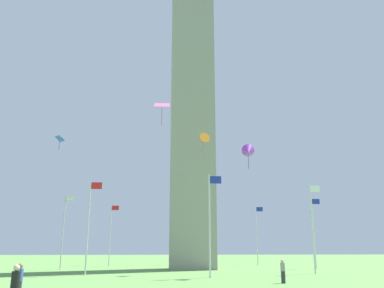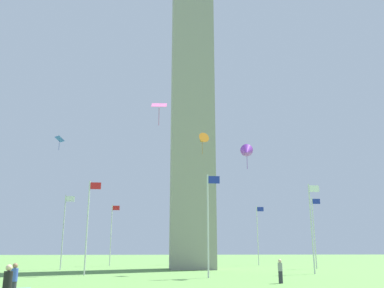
{
  "view_description": "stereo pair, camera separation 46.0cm",
  "coord_description": "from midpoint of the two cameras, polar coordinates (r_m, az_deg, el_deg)",
  "views": [
    {
      "loc": [
        -4.87,
        -49.37,
        2.25
      ],
      "look_at": [
        0.0,
        0.0,
        15.09
      ],
      "focal_mm": 38.14,
      "sensor_mm": 36.0,
      "label": 1
    },
    {
      "loc": [
        -4.41,
        -49.42,
        2.25
      ],
      "look_at": [
        0.0,
        0.0,
        15.09
      ],
      "focal_mm": 38.14,
      "sensor_mm": 36.0,
      "label": 2
    }
  ],
  "objects": [
    {
      "name": "person_blue_shirt",
      "position": [
        21.53,
        -23.64,
        -17.2
      ],
      "size": [
        0.32,
        0.32,
        1.62
      ],
      "rotation": [
        0.0,
        0.0,
        1.54
      ],
      "color": "#2D2D38",
      "rests_on": "ground"
    },
    {
      "name": "flagpole_s",
      "position": [
        50.52,
        -17.76,
        -11.12
      ],
      "size": [
        1.12,
        0.14,
        8.5
      ],
      "color": "silver",
      "rests_on": "ground"
    },
    {
      "name": "flagpole_e",
      "position": [
        64.63,
        -1.5,
        -12.39
      ],
      "size": [
        1.12,
        0.14,
        8.5
      ],
      "color": "silver",
      "rests_on": "ground"
    },
    {
      "name": "kite_pink_diamond",
      "position": [
        29.6,
        -4.67,
        5.36
      ],
      "size": [
        1.15,
        1.0,
        1.85
      ],
      "color": "pink"
    },
    {
      "name": "flagpole_w",
      "position": [
        34.77,
        2.18,
        -10.56
      ],
      "size": [
        1.12,
        0.14,
        8.5
      ],
      "color": "silver",
      "rests_on": "ground"
    },
    {
      "name": "flagpole_n",
      "position": [
        53.24,
        16.45,
        -11.36
      ],
      "size": [
        1.12,
        0.14,
        8.5
      ],
      "color": "silver",
      "rests_on": "ground"
    },
    {
      "name": "obelisk_monument",
      "position": [
        54.05,
        -0.25,
        8.86
      ],
      "size": [
        5.21,
        5.21,
        47.37
      ],
      "color": "gray",
      "rests_on": "ground"
    },
    {
      "name": "kite_orange_delta",
      "position": [
        42.76,
        1.24,
        0.6
      ],
      "size": [
        1.43,
        1.54,
        2.25
      ],
      "color": "orange"
    },
    {
      "name": "flagpole_sw",
      "position": [
        39.29,
        -14.55,
        -10.57
      ],
      "size": [
        1.12,
        0.14,
        8.5
      ],
      "color": "silver",
      "rests_on": "ground"
    },
    {
      "name": "kite_blue_diamond",
      "position": [
        47.5,
        -18.28,
        0.65
      ],
      "size": [
        1.2,
        1.2,
        1.51
      ],
      "color": "blue"
    },
    {
      "name": "person_gray_shirt",
      "position": [
        29.86,
        12.15,
        -17.01
      ],
      "size": [
        0.32,
        0.32,
        1.59
      ],
      "rotation": [
        0.0,
        0.0,
        1.63
      ],
      "color": "#2D2D38",
      "rests_on": "ground"
    },
    {
      "name": "flagpole_se",
      "position": [
        60.36,
        -11.52,
        -11.96
      ],
      "size": [
        1.12,
        0.14,
        8.5
      ],
      "color": "silver",
      "rests_on": "ground"
    },
    {
      "name": "flagpole_ne",
      "position": [
        61.99,
        8.88,
        -12.13
      ],
      "size": [
        1.12,
        0.14,
        8.5
      ],
      "color": "silver",
      "rests_on": "ground"
    },
    {
      "name": "flagpole_nw",
      "position": [
        41.76,
        16.19,
        -10.67
      ],
      "size": [
        1.12,
        0.14,
        8.5
      ],
      "color": "silver",
      "rests_on": "ground"
    },
    {
      "name": "ground_plane",
      "position": [
        49.66,
        -0.28,
        -17.11
      ],
      "size": [
        260.0,
        260.0,
        0.0
      ],
      "primitive_type": "plane",
      "color": "#609347"
    },
    {
      "name": "kite_purple_delta",
      "position": [
        37.16,
        7.5,
        -1.05
      ],
      "size": [
        1.44,
        1.65,
        2.36
      ],
      "color": "purple"
    }
  ]
}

